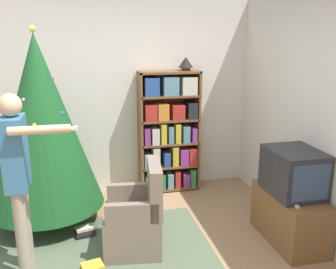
% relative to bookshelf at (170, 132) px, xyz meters
% --- Properties ---
extents(wall_back, '(8.00, 0.10, 2.60)m').
position_rel_bookshelf_xyz_m(wall_back, '(-0.78, 0.24, 0.46)').
color(wall_back, silver).
rests_on(wall_back, ground_plane).
extents(wall_right, '(0.10, 8.00, 2.60)m').
position_rel_bookshelf_xyz_m(wall_right, '(1.20, -1.79, 0.46)').
color(wall_right, silver).
rests_on(wall_right, ground_plane).
extents(area_rug, '(2.60, 1.73, 0.01)m').
position_rel_bookshelf_xyz_m(area_rug, '(-1.23, -1.51, -0.83)').
color(area_rug, '#56664C').
rests_on(area_rug, ground_plane).
extents(bookshelf, '(0.82, 0.32, 1.67)m').
position_rel_bookshelf_xyz_m(bookshelf, '(0.00, 0.00, 0.00)').
color(bookshelf, brown).
rests_on(bookshelf, ground_plane).
extents(tv_stand, '(0.45, 0.90, 0.54)m').
position_rel_bookshelf_xyz_m(tv_stand, '(0.91, -1.64, -0.57)').
color(tv_stand, brown).
rests_on(tv_stand, ground_plane).
extents(television, '(0.48, 0.60, 0.47)m').
position_rel_bookshelf_xyz_m(television, '(0.91, -1.64, -0.06)').
color(television, '#28282D').
rests_on(television, tv_stand).
extents(game_remote, '(0.04, 0.12, 0.02)m').
position_rel_bookshelf_xyz_m(game_remote, '(0.77, -1.91, -0.28)').
color(game_remote, white).
rests_on(game_remote, tv_stand).
extents(christmas_tree, '(1.30, 1.30, 2.23)m').
position_rel_bookshelf_xyz_m(christmas_tree, '(-1.61, -0.61, 0.35)').
color(christmas_tree, '#4C3323').
rests_on(christmas_tree, ground_plane).
extents(armchair, '(0.64, 0.63, 0.92)m').
position_rel_bookshelf_xyz_m(armchair, '(-0.69, -1.43, -0.52)').
color(armchair, '#7A6B5B').
rests_on(armchair, ground_plane).
extents(standing_person, '(0.63, 0.48, 1.67)m').
position_rel_bookshelf_xyz_m(standing_person, '(-1.72, -1.60, 0.15)').
color(standing_person, '#9E937F').
rests_on(standing_person, ground_plane).
extents(table_lamp, '(0.20, 0.20, 0.18)m').
position_rel_bookshelf_xyz_m(table_lamp, '(0.22, 0.01, 0.93)').
color(table_lamp, '#473828').
rests_on(table_lamp, bookshelf).
extents(book_pile_near_tree, '(0.24, 0.19, 0.11)m').
position_rel_bookshelf_xyz_m(book_pile_near_tree, '(-1.20, -1.05, -0.78)').
color(book_pile_near_tree, '#232328').
rests_on(book_pile_near_tree, ground_plane).
extents(book_pile_by_chair, '(0.22, 0.20, 0.09)m').
position_rel_bookshelf_xyz_m(book_pile_by_chair, '(-1.16, -1.75, -0.79)').
color(book_pile_by_chair, '#B22D28').
rests_on(book_pile_by_chair, ground_plane).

